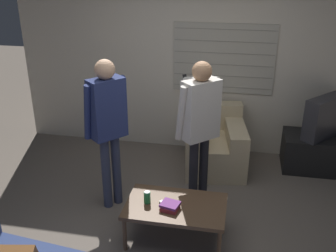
# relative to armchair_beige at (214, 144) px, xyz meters

# --- Properties ---
(ground_plane) EXTENTS (16.00, 16.00, 0.00)m
(ground_plane) POSITION_rel_armchair_beige_xyz_m (-0.30, -1.48, -0.33)
(ground_plane) COLOR #665B51
(wall_back) EXTENTS (5.20, 0.08, 2.55)m
(wall_back) POSITION_rel_armchair_beige_xyz_m (-0.29, 0.55, 0.95)
(wall_back) COLOR beige
(wall_back) RESTS_ON ground_plane
(armchair_beige) EXTENTS (0.90, 1.02, 0.80)m
(armchair_beige) POSITION_rel_armchair_beige_xyz_m (0.00, 0.00, 0.00)
(armchair_beige) COLOR #C6B289
(armchair_beige) RESTS_ON ground_plane
(coffee_table) EXTENTS (0.99, 0.61, 0.41)m
(coffee_table) POSITION_rel_armchair_beige_xyz_m (-0.25, -1.58, 0.04)
(coffee_table) COLOR brown
(coffee_table) RESTS_ON ground_plane
(tv_stand) EXTENTS (0.93, 0.55, 0.47)m
(tv_stand) POSITION_rel_armchair_beige_xyz_m (1.38, 0.19, -0.09)
(tv_stand) COLOR black
(tv_stand) RESTS_ON ground_plane
(tv) EXTENTS (0.59, 0.62, 0.54)m
(tv) POSITION_rel_armchair_beige_xyz_m (1.38, 0.19, 0.42)
(tv) COLOR #2D2D33
(tv) RESTS_ON tv_stand
(person_left_standing) EXTENTS (0.50, 0.75, 1.71)m
(person_left_standing) POSITION_rel_armchair_beige_xyz_m (-1.07, -1.11, 0.75)
(person_left_standing) COLOR #33384C
(person_left_standing) RESTS_ON ground_plane
(person_right_standing) EXTENTS (0.50, 0.82, 1.69)m
(person_right_standing) POSITION_rel_armchair_beige_xyz_m (-0.11, -0.94, 0.74)
(person_right_standing) COLOR black
(person_right_standing) RESTS_ON ground_plane
(book_stack) EXTENTS (0.20, 0.19, 0.06)m
(book_stack) POSITION_rel_armchair_beige_xyz_m (-0.29, -1.66, 0.11)
(book_stack) COLOR maroon
(book_stack) RESTS_ON coffee_table
(soda_can) EXTENTS (0.07, 0.07, 0.13)m
(soda_can) POSITION_rel_armchair_beige_xyz_m (-0.53, -1.60, 0.14)
(soda_can) COLOR #238E47
(soda_can) RESTS_ON coffee_table
(spare_remote) EXTENTS (0.12, 0.12, 0.02)m
(spare_remote) POSITION_rel_armchair_beige_xyz_m (-0.36, -1.62, 0.09)
(spare_remote) COLOR white
(spare_remote) RESTS_ON coffee_table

